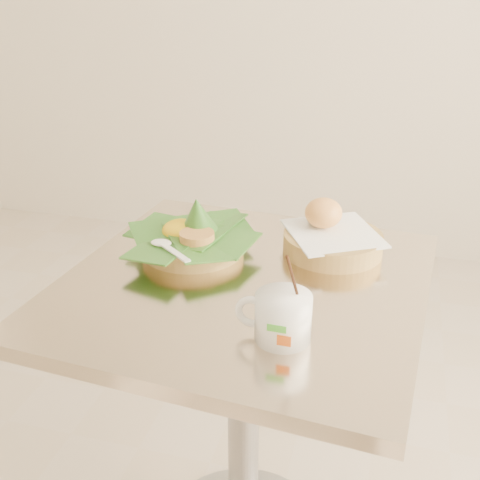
% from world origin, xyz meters
% --- Properties ---
extents(cafe_table, '(0.76, 0.76, 0.75)m').
position_xyz_m(cafe_table, '(0.16, -0.01, 0.53)').
color(cafe_table, gray).
rests_on(cafe_table, floor).
extents(rice_basket, '(0.28, 0.28, 0.14)m').
position_xyz_m(rice_basket, '(0.02, 0.09, 0.79)').
color(rice_basket, '#AE8D4A').
rests_on(rice_basket, cafe_table).
extents(bread_basket, '(0.25, 0.25, 0.11)m').
position_xyz_m(bread_basket, '(0.31, 0.17, 0.78)').
color(bread_basket, '#AE8D4A').
rests_on(bread_basket, cafe_table).
extents(coffee_mug, '(0.13, 0.10, 0.16)m').
position_xyz_m(coffee_mug, '(0.27, -0.19, 0.79)').
color(coffee_mug, white).
rests_on(coffee_mug, cafe_table).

